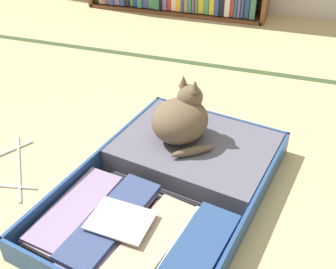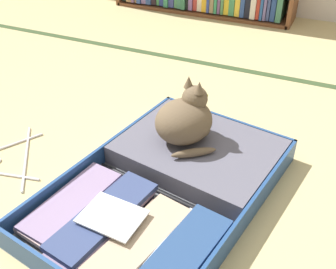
% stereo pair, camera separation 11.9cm
% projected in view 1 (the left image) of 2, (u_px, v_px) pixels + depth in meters
% --- Properties ---
extents(ground_plane, '(10.00, 10.00, 0.00)m').
position_uv_depth(ground_plane, '(139.00, 236.00, 1.34)').
color(ground_plane, tan).
extents(tatami_border, '(4.80, 0.05, 0.00)m').
position_uv_depth(tatami_border, '(223.00, 67.00, 2.39)').
color(tatami_border, '#354A29').
rests_on(tatami_border, ground_plane).
extents(open_suitcase, '(0.78, 1.06, 0.10)m').
position_uv_depth(open_suitcase, '(175.00, 181.00, 1.50)').
color(open_suitcase, navy).
rests_on(open_suitcase, ground_plane).
extents(black_cat, '(0.30, 0.30, 0.25)m').
position_uv_depth(black_cat, '(182.00, 119.00, 1.58)').
color(black_cat, brown).
rests_on(black_cat, open_suitcase).
extents(clothes_hanger, '(0.31, 0.36, 0.01)m').
position_uv_depth(clothes_hanger, '(9.00, 168.00, 1.62)').
color(clothes_hanger, silver).
rests_on(clothes_hanger, ground_plane).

